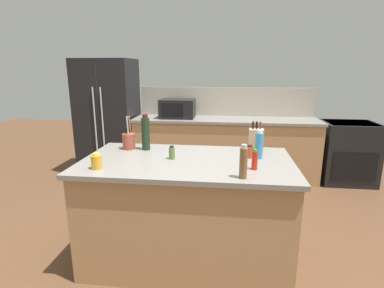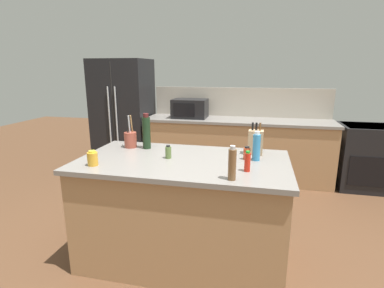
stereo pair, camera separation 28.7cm
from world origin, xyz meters
TOP-DOWN VIEW (x-y plane):
  - ground_plane at (0.00, 0.00)m, footprint 14.00×14.00m
  - back_counter_run at (0.30, 2.20)m, footprint 2.86×0.66m
  - wall_backsplash at (0.30, 2.52)m, footprint 2.82×0.03m
  - kitchen_island at (0.00, 0.00)m, footprint 1.79×1.00m
  - refrigerator at (-1.61, 2.25)m, footprint 0.89×0.75m
  - range_oven at (2.15, 2.20)m, footprint 0.76×0.65m
  - microwave at (-0.45, 2.20)m, footprint 0.53×0.39m
  - knife_block at (0.60, 0.30)m, footprint 0.13×0.10m
  - utensil_crock at (-0.61, 0.28)m, footprint 0.12×0.12m
  - dish_soap_bottle at (0.61, 0.11)m, footprint 0.06×0.06m
  - spice_jar_paprika at (0.53, 0.12)m, footprint 0.06×0.06m
  - hot_sauce_bottle at (0.55, -0.19)m, footprint 0.05×0.05m
  - pepper_grinder at (0.45, -0.39)m, footprint 0.06×0.06m
  - honey_jar at (-0.66, -0.32)m, footprint 0.08×0.08m
  - spice_jar_oregano at (-0.13, 0.01)m, footprint 0.05×0.05m
  - wine_bottle at (-0.43, 0.28)m, footprint 0.08×0.08m

SIDE VIEW (x-z plane):
  - ground_plane at x=0.00m, z-range 0.00..0.00m
  - range_oven at x=2.15m, z-range 0.01..0.93m
  - back_counter_run at x=0.30m, z-range 0.00..0.94m
  - kitchen_island at x=0.00m, z-range 0.00..0.94m
  - refrigerator at x=-1.61m, z-range 0.00..1.85m
  - spice_jar_paprika at x=0.53m, z-range 0.94..1.05m
  - spice_jar_oregano at x=-0.13m, z-range 0.94..1.05m
  - honey_jar at x=-0.66m, z-range 0.94..1.06m
  - hot_sauce_bottle at x=0.55m, z-range 0.94..1.09m
  - utensil_crock at x=-0.61m, z-range 0.86..1.18m
  - knife_block at x=0.60m, z-range 0.91..1.20m
  - pepper_grinder at x=0.45m, z-range 0.93..1.18m
  - dish_soap_bottle at x=0.61m, z-range 0.93..1.18m
  - microwave at x=-0.45m, z-range 0.94..1.23m
  - wine_bottle at x=-0.43m, z-range 0.93..1.27m
  - wall_backsplash at x=0.30m, z-range 0.94..1.40m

